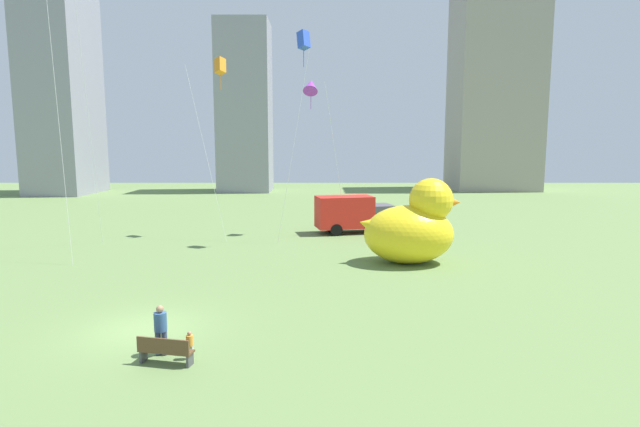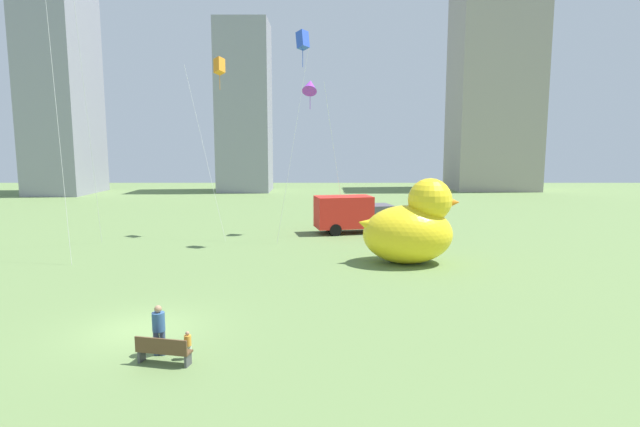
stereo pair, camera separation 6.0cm
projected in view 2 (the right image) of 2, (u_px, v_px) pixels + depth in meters
ground_plane at (142, 329)px, 19.10m from camera, size 140.00×140.00×0.00m
park_bench at (163, 350)px, 16.02m from camera, size 1.81×0.81×0.90m
person_adult at (159, 328)px, 16.69m from camera, size 0.41×0.41×1.68m
person_child at (188, 344)px, 16.42m from camera, size 0.23×0.23×0.93m
giant_inflatable_duck at (412, 227)px, 29.37m from camera, size 5.92×3.80×4.91m
box_truck at (352, 214)px, 39.35m from camera, size 6.23×3.49×2.85m
city_skyline at (317, 89)px, 71.96m from camera, size 69.54×16.14×30.18m
kite_purple at (310, 86)px, 37.91m from camera, size 3.41×3.80×11.86m
kite_blue at (303, 42)px, 33.07m from camera, size 2.33×2.41×14.11m
kite_orange at (220, 67)px, 36.99m from camera, size 2.99×3.00×13.07m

